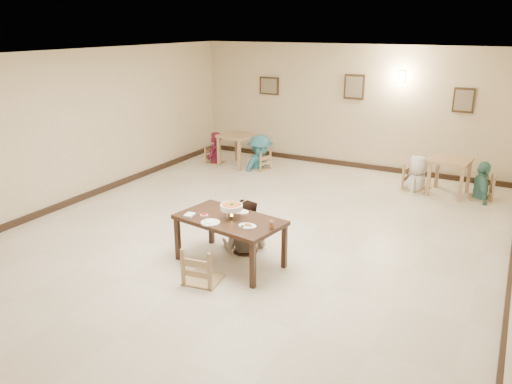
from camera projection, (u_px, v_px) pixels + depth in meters
The scene contains 32 objects.
floor at pixel (253, 235), 8.58m from camera, with size 10.00×10.00×0.00m, color beige.
ceiling at pixel (253, 55), 7.62m from camera, with size 10.00×10.00×0.00m, color white.
wall_back at pixel (349, 107), 12.28m from camera, with size 10.00×10.00×0.00m, color beige.
wall_left at pixel (76, 128), 9.88m from camera, with size 10.00×10.00×0.00m, color beige.
baseboard_back at pixel (346, 164), 12.72m from camera, with size 8.00×0.06×0.12m, color black.
baseboard_left at pixel (85, 196), 10.33m from camera, with size 0.06×10.00×0.12m, color black.
baseboard_right at pixel (509, 286), 6.80m from camera, with size 0.06×10.00×0.12m, color black.
picture_a at pixel (269, 86), 13.10m from camera, with size 0.55×0.04×0.45m.
picture_b at pixel (354, 87), 12.04m from camera, with size 0.50×0.04×0.60m.
picture_c at pixel (464, 100), 10.97m from camera, with size 0.45×0.04×0.55m.
wall_sconce at pixel (401, 76), 11.46m from camera, with size 0.16×0.05×0.22m, color #FFD88C.
main_table at pixel (230, 223), 7.38m from camera, with size 1.69×1.12×0.74m.
chair_far at pixel (246, 220), 8.01m from camera, with size 0.44×0.44×0.93m.
chair_near at pixel (202, 247), 6.91m from camera, with size 0.49×0.49×1.03m.
main_diner at pixel (244, 200), 7.80m from camera, with size 0.82×0.64×1.68m, color gray.
curry_warmer at pixel (232, 207), 7.30m from camera, with size 0.37×0.33×0.30m.
rice_plate_far at pixel (240, 212), 7.57m from camera, with size 0.27×0.27×0.06m.
rice_plate_near at pixel (210, 222), 7.16m from camera, with size 0.28×0.28×0.06m.
fried_plate at pixel (247, 226), 7.03m from camera, with size 0.26×0.26×0.06m.
chili_dish at pixel (204, 215), 7.44m from camera, with size 0.11×0.11×0.02m.
napkin_cutlery at pixel (190, 215), 7.43m from camera, with size 0.17×0.26×0.03m.
drink_glass at pixel (272, 224), 6.96m from camera, with size 0.07×0.07×0.13m.
bg_table_left at pixel (238, 140), 12.58m from camera, with size 0.94×0.94×0.80m.
bg_table_right at pixel (450, 165), 10.45m from camera, with size 0.85×0.85×0.77m.
bg_chair_ll at pixel (215, 147), 12.88m from camera, with size 0.41×0.41×0.87m.
bg_chair_lr at pixel (260, 152), 12.36m from camera, with size 0.41×0.41×0.88m.
bg_chair_rl at pixel (418, 165), 10.78m from camera, with size 0.51×0.51×1.09m.
bg_chair_rr at pixel (483, 177), 10.24m from camera, with size 0.44×0.44×0.94m.
bg_diner_a at pixel (214, 132), 12.76m from camera, with size 0.60×0.39×1.63m, color #5B1228.
bg_diner_b at pixel (260, 135), 12.22m from camera, with size 1.11×0.64×1.72m, color teal.
bg_diner_c at pixel (419, 156), 10.71m from camera, with size 0.74×0.48×1.52m, color silver.
bg_diner_d at pixel (485, 162), 10.13m from camera, with size 0.93×0.39×1.59m, color #4D8C7E.
Camera 1 is at (3.75, -6.94, 3.46)m, focal length 35.00 mm.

